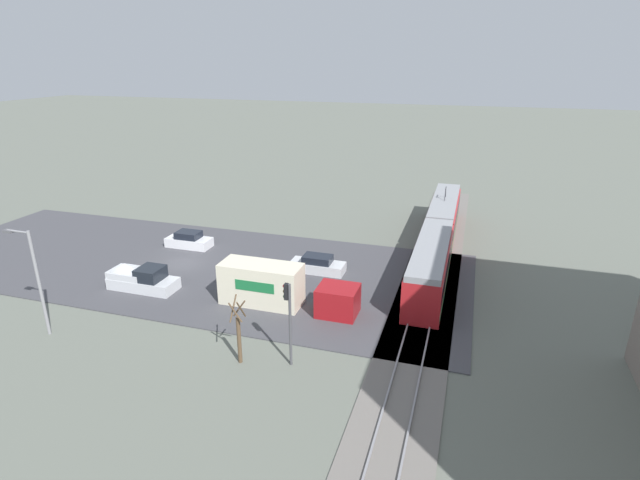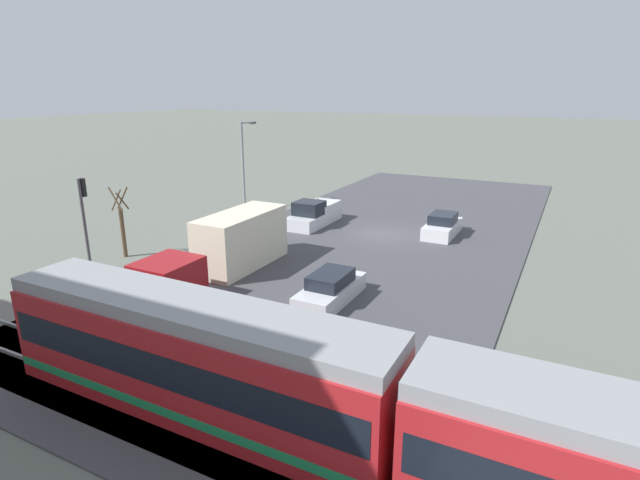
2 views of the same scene
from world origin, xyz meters
The scene contains 11 objects.
ground_plane centered at (0.00, 0.00, 0.00)m, with size 320.00×320.00×0.00m, color #60665B.
road_surface centered at (0.00, 0.00, 0.04)m, with size 18.60×48.44×0.08m.
rail_bed centered at (0.00, 20.80, 0.05)m, with size 62.67×4.40×0.22m.
light_rail_tram centered at (-8.25, 20.80, 1.79)m, with size 26.27×2.62×4.65m.
box_truck centered at (4.72, 10.89, 1.47)m, with size 2.37×10.00×3.01m.
pickup_truck centered at (5.27, -0.01, 0.77)m, with size 2.08×5.29×1.84m.
sedan_car_0 centered at (-3.73, -1.59, 0.69)m, with size 1.81×4.21×1.49m.
sedan_car_1 centered at (-1.81, 11.67, 0.66)m, with size 1.75×4.52×1.41m.
traffic_light_pole centered at (11.27, 14.12, 3.35)m, with size 0.28×0.47×5.17m.
street_tree centered at (11.92, 11.26, 1.91)m, with size 1.00×0.83×4.20m.
street_lamp_near_crossing centered at (12.70, -2.19, 4.14)m, with size 0.36×1.95×7.06m.
Camera 2 is at (-11.15, 30.95, 9.57)m, focal length 28.00 mm.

